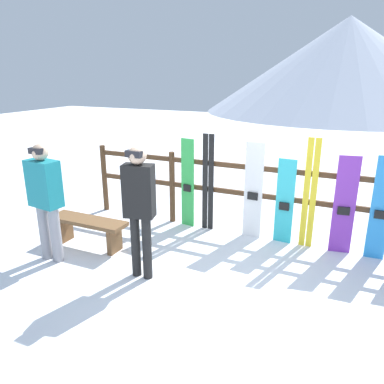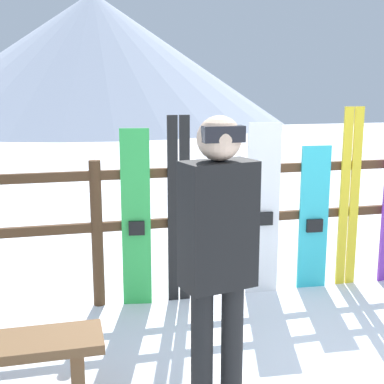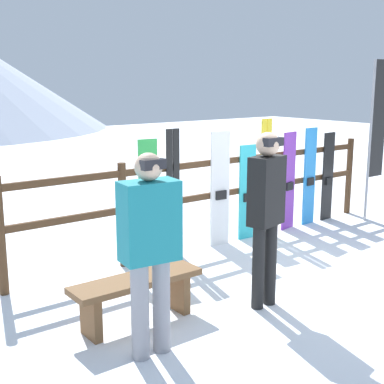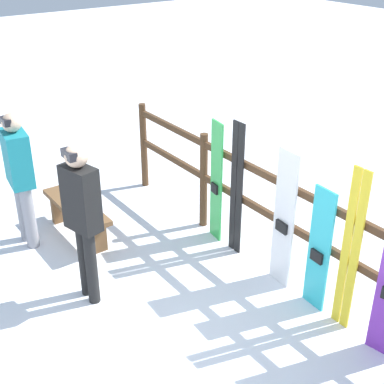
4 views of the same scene
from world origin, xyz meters
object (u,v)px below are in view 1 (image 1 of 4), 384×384
Objects in this scene: snowboard_white at (253,191)px; ski_pair_black at (208,183)px; person_black at (139,202)px; snowboard_purple at (344,206)px; snowboard_cyan at (285,202)px; person_teal at (45,195)px; ski_pair_yellow at (310,194)px; bench at (88,226)px; snowboard_green at (188,184)px; snowboard_blue at (381,209)px.

ski_pair_black is at bearing 179.75° from snowboard_white.
snowboard_purple is (2.33, 1.83, -0.31)m from person_black.
snowboard_cyan is (1.48, 1.83, -0.38)m from person_black.
person_teal is at bearing -140.79° from snowboard_white.
person_black is at bearing -117.90° from snowboard_white.
ski_pair_yellow is (1.65, 0.00, 0.03)m from ski_pair_black.
snowboard_white is at bearing 39.21° from person_teal.
bench is 0.77× the size of ski_pair_black.
person_teal is 3.11m from snowboard_white.
ski_pair_yellow reaches higher than snowboard_green.
person_black is at bearing -95.91° from ski_pair_black.
snowboard_white is (2.19, 1.40, 0.45)m from bench.
snowboard_green is 2.99m from snowboard_blue.
snowboard_purple is at bearing 0.01° from snowboard_cyan.
bench is 4.29m from snowboard_blue.
ski_pair_yellow is 1.15× the size of snowboard_purple.
person_black is at bearing 5.15° from person_teal.
ski_pair_yellow is 1.12× the size of snowboard_blue.
person_black reaches higher than ski_pair_yellow.
person_teal reaches higher than snowboard_purple.
snowboard_cyan is 0.91× the size of snowboard_purple.
person_teal is 4.25m from snowboard_purple.
snowboard_purple is (3.56, 1.40, 0.40)m from bench.
ski_pair_yellow is at bearing 179.61° from snowboard_purple.
person_black is 1.30× the size of snowboard_cyan.
snowboard_green reaches higher than snowboard_blue.
snowboard_cyan is 0.86m from snowboard_purple.
person_black is at bearing -146.88° from snowboard_blue.
snowboard_green is at bearing 95.77° from person_black.
ski_pair_black is 2.62m from snowboard_blue.
ski_pair_yellow is (0.87, 0.00, 0.07)m from snowboard_white.
ski_pair_black is at bearing 180.00° from ski_pair_yellow.
snowboard_blue is (2.99, -0.00, -0.01)m from snowboard_green.
person_black is at bearing -135.01° from ski_pair_yellow.
snowboard_green is (1.25, 1.96, -0.21)m from person_teal.
snowboard_blue reaches higher than bench.
ski_pair_black reaches higher than bench.
snowboard_green is 0.38m from ski_pair_black.
snowboard_blue is (2.81, 1.83, -0.29)m from person_black.
ski_pair_black is at bearing 84.09° from person_black.
person_black reaches higher than bench.
ski_pair_black is 0.78m from snowboard_white.
snowboard_blue is (1.84, -0.00, -0.03)m from snowboard_white.
snowboard_white is 1.06× the size of snowboard_purple.
bench is at bearing -126.61° from snowboard_green.
person_black is 1.03× the size of ski_pair_yellow.
snowboard_purple is (2.52, -0.00, -0.03)m from snowboard_green.
person_black is at bearing -141.87° from snowboard_purple.
snowboard_purple is 0.48m from snowboard_blue.
person_black is 2.60m from ski_pair_yellow.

